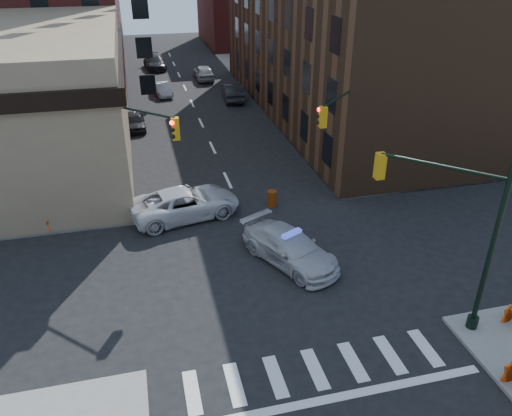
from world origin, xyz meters
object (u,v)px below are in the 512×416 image
police_car (290,248)px  parked_car_enear (232,92)px  pickup (185,203)px  barrel_bank (145,216)px  pedestrian_b (65,194)px  barrel_road (272,199)px  parked_car_wfar (163,89)px  pedestrian_a (42,215)px  parked_car_wnear (135,121)px  barricade_nw_a (91,199)px

police_car → parked_car_enear: size_ratio=1.11×
pickup → barrel_bank: (-2.30, -0.20, -0.39)m
parked_car_enear → pedestrian_b: (-13.86, -19.75, 0.12)m
barrel_road → police_car: bearing=-97.0°
parked_car_wfar → barrel_road: parked_car_wfar is taller
police_car → barrel_bank: bearing=113.9°
barrel_road → parked_car_wfar: bearing=99.7°
police_car → barrel_road: bearing=56.7°
pedestrian_a → barrel_bank: bearing=-7.4°
police_car → pickup: size_ratio=0.89×
parked_car_wnear → parked_car_wfar: 10.20m
police_car → parked_car_enear: 28.28m
pickup → parked_car_wnear: 16.08m
parked_car_wnear → parked_car_enear: size_ratio=0.80×
parked_car_wnear → barrel_bank: 16.12m
police_car → parked_car_wfar: police_car is taller
barrel_road → barricade_nw_a: size_ratio=0.74×
pickup → pedestrian_b: pedestrian_b is taller
parked_car_wnear → pedestrian_b: (-4.34, -13.26, 0.27)m
parked_car_wnear → barricade_nw_a: size_ratio=2.99×
parked_car_enear → pedestrian_a: 26.67m
police_car → barrel_road: police_car is taller
police_car → pedestrian_a: (-11.91, 5.94, 0.18)m
police_car → barrel_bank: 8.66m
pickup → parked_car_wfar: pickup is taller
pickup → parked_car_wnear: size_ratio=1.56×
barrel_road → barrel_bank: barrel_road is taller
parked_car_enear → barricade_nw_a: parked_car_enear is taller
parked_car_wnear → barrel_road: size_ratio=4.04×
barrel_bank → barricade_nw_a: barricade_nw_a is taller
pedestrian_a → barrel_road: pedestrian_a is taller
pedestrian_b → barrel_road: pedestrian_b is taller
parked_car_wnear → parked_car_wfar: bearing=71.3°
barricade_nw_a → barrel_road: bearing=-23.4°
parked_car_wnear → pedestrian_a: size_ratio=2.37×
parked_car_wnear → barricade_nw_a: parked_car_wnear is taller
pedestrian_a → barrel_road: size_ratio=1.70×
pedestrian_a → barrel_bank: 5.30m
parked_car_wfar → barricade_nw_a: bearing=-111.7°
pedestrian_a → police_car: bearing=-29.6°
pedestrian_b → barrel_road: (11.70, -2.59, -0.45)m
parked_car_wfar → parked_car_enear: parked_car_enear is taller
pedestrian_a → barrel_bank: size_ratio=1.80×
parked_car_enear → barrel_bank: size_ratio=5.37×
parked_car_wfar → parked_car_enear: (6.52, -3.27, 0.17)m
pickup → barricade_nw_a: pickup is taller
police_car → parked_car_enear: bearing=57.9°
parked_car_wnear → barrel_bank: parked_car_wnear is taller
parked_car_wnear → police_car: bearing=-74.5°
police_car → pedestrian_a: bearing=127.2°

